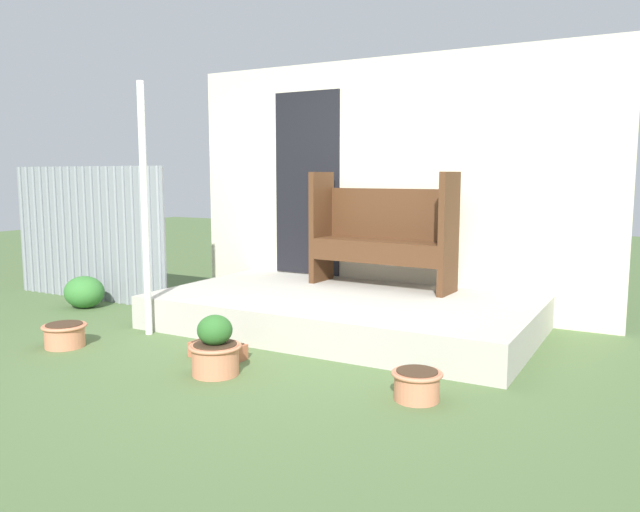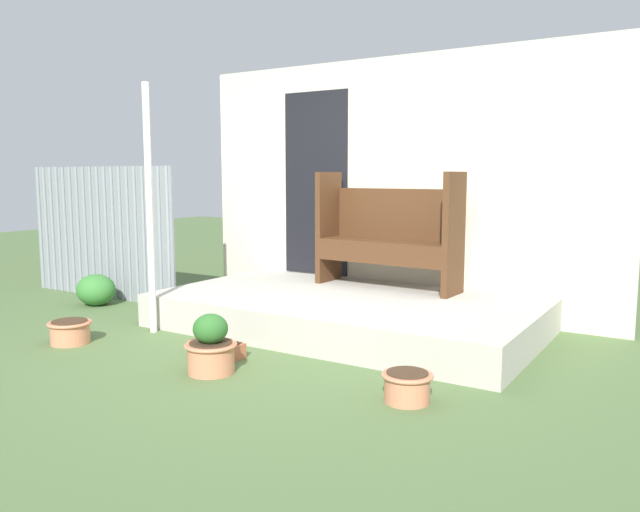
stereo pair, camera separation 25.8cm
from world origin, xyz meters
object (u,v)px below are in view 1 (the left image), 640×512
flower_pot_middle (215,349)px  flower_pot_left (65,334)px  planter_box_rect (218,350)px  bench (383,230)px  shrub_by_fence (84,292)px  flower_pot_right (417,384)px  support_post (145,211)px

flower_pot_middle → flower_pot_left: bearing=-178.6°
flower_pot_middle → planter_box_rect: 0.42m
bench → flower_pot_middle: bench is taller
bench → shrub_by_fence: bearing=-155.2°
planter_box_rect → shrub_by_fence: size_ratio=1.02×
flower_pot_right → flower_pot_left: bearing=-175.1°
support_post → bench: support_post is taller
flower_pot_right → planter_box_rect: size_ratio=0.73×
bench → flower_pot_left: 3.05m
support_post → planter_box_rect: 1.47m
bench → flower_pot_right: 2.47m
bench → planter_box_rect: size_ratio=3.30×
flower_pot_middle → flower_pot_right: bearing=8.5°
bench → flower_pot_middle: bearing=-94.3°
support_post → flower_pot_middle: size_ratio=5.12×
flower_pot_middle → shrub_by_fence: flower_pot_middle is taller
support_post → shrub_by_fence: support_post is taller
flower_pot_right → flower_pot_middle: bearing=-171.5°
support_post → flower_pot_right: (2.67, -0.39, -1.00)m
support_post → flower_pot_left: (-0.30, -0.65, -1.00)m
flower_pot_left → shrub_by_fence: 1.59m
bench → flower_pot_middle: size_ratio=3.41×
bench → flower_pot_left: size_ratio=4.09×
flower_pot_right → shrub_by_fence: (-4.08, 0.89, 0.06)m
bench → planter_box_rect: 2.17m
support_post → flower_pot_right: support_post is taller
shrub_by_fence → planter_box_rect: bearing=-17.8°
flower_pot_right → planter_box_rect: flower_pot_right is taller
flower_pot_middle → flower_pot_right: size_ratio=1.32×
flower_pot_left → flower_pot_right: bearing=4.9°
flower_pot_middle → support_post: bearing=153.8°
support_post → shrub_by_fence: size_ratio=5.03×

